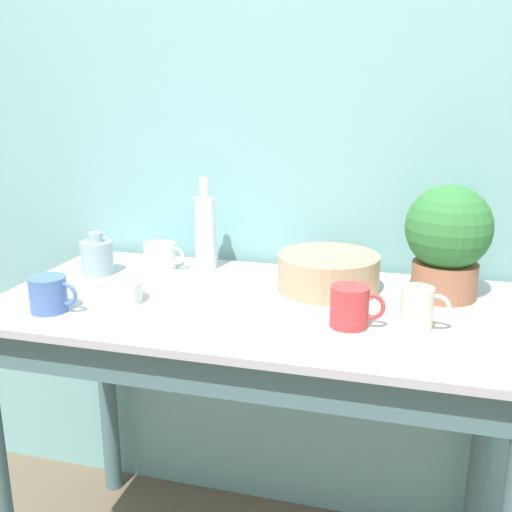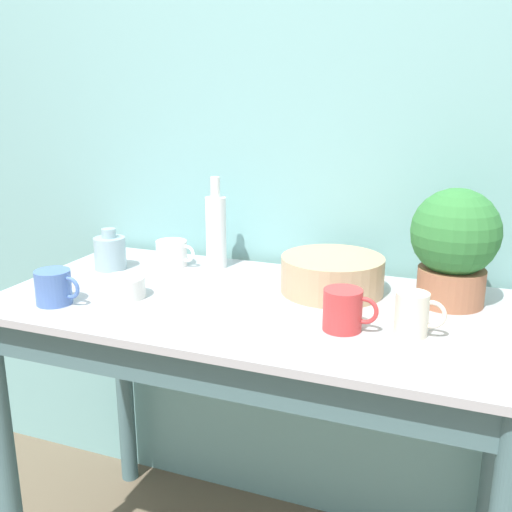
% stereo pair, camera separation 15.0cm
% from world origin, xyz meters
% --- Properties ---
extents(wall_back, '(6.00, 0.05, 2.40)m').
position_xyz_m(wall_back, '(0.00, 0.73, 1.20)').
color(wall_back, '#7AB2B2').
rests_on(wall_back, ground_plane).
extents(counter_table, '(1.34, 0.67, 0.88)m').
position_xyz_m(counter_table, '(0.00, 0.31, 0.70)').
color(counter_table, slate).
rests_on(counter_table, ground_plane).
extents(potted_plant, '(0.22, 0.22, 0.29)m').
position_xyz_m(potted_plant, '(0.46, 0.50, 1.04)').
color(potted_plant, '#A36647').
rests_on(potted_plant, counter_table).
extents(bowl_wash_large, '(0.27, 0.27, 0.10)m').
position_xyz_m(bowl_wash_large, '(0.16, 0.48, 0.93)').
color(bowl_wash_large, tan).
rests_on(bowl_wash_large, counter_table).
extents(bottle_tall, '(0.06, 0.06, 0.28)m').
position_xyz_m(bottle_tall, '(-0.22, 0.57, 1.00)').
color(bottle_tall, white).
rests_on(bottle_tall, counter_table).
extents(bottle_short, '(0.09, 0.09, 0.12)m').
position_xyz_m(bottle_short, '(-0.51, 0.44, 0.94)').
color(bottle_short, '#93B2BC').
rests_on(bottle_short, counter_table).
extents(mug_blue, '(0.12, 0.09, 0.09)m').
position_xyz_m(mug_blue, '(-0.47, 0.13, 0.93)').
color(mug_blue, '#4C70B7').
rests_on(mug_blue, counter_table).
extents(mug_white, '(0.13, 0.09, 0.08)m').
position_xyz_m(mug_white, '(-0.35, 0.54, 0.92)').
color(mug_white, white).
rests_on(mug_white, counter_table).
extents(mug_cream, '(0.11, 0.07, 0.10)m').
position_xyz_m(mug_cream, '(0.40, 0.26, 0.93)').
color(mug_cream, beige).
rests_on(mug_cream, counter_table).
extents(mug_red, '(0.13, 0.09, 0.10)m').
position_xyz_m(mug_red, '(0.25, 0.23, 0.93)').
color(mug_red, '#C63838').
rests_on(mug_red, counter_table).
extents(bowl_small_enamel_white, '(0.11, 0.11, 0.05)m').
position_xyz_m(bowl_small_enamel_white, '(-0.33, 0.24, 0.91)').
color(bowl_small_enamel_white, silver).
rests_on(bowl_small_enamel_white, counter_table).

